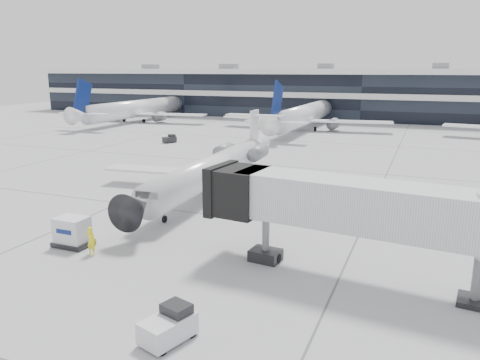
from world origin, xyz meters
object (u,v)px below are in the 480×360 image
at_px(ramp_worker, 91,240).
at_px(cargo_uld, 72,232).
at_px(baggage_tug, 169,326).
at_px(regional_jet, 216,167).
at_px(jet_bridge, 379,209).

xyz_separation_m(ramp_worker, cargo_uld, (-2.04, 0.67, 0.05)).
height_order(ramp_worker, baggage_tug, ramp_worker).
distance_m(regional_jet, jet_bridge, 21.60).
xyz_separation_m(baggage_tug, cargo_uld, (-11.26, 7.05, 0.28)).
bearing_deg(cargo_uld, ramp_worker, -18.23).
bearing_deg(regional_jet, cargo_uld, -101.49).
xyz_separation_m(regional_jet, baggage_tug, (8.62, -23.16, -1.59)).
distance_m(ramp_worker, cargo_uld, 2.15).
relative_size(jet_bridge, cargo_uld, 7.73).
bearing_deg(regional_jet, baggage_tug, -71.77).
bearing_deg(ramp_worker, baggage_tug, 146.74).
height_order(regional_jet, baggage_tug, regional_jet).
distance_m(jet_bridge, ramp_worker, 17.02).
distance_m(baggage_tug, cargo_uld, 13.29).
distance_m(regional_jet, ramp_worker, 16.85).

